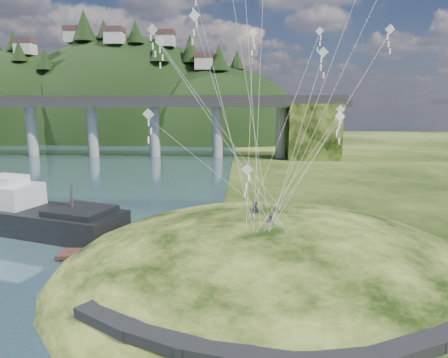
{
  "coord_description": "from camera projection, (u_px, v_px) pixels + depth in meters",
  "views": [
    {
      "loc": [
        5.74,
        -27.33,
        13.48
      ],
      "look_at": [
        4.0,
        6.0,
        7.0
      ],
      "focal_mm": 32.0,
      "sensor_mm": 36.0,
      "label": 1
    }
  ],
  "objects": [
    {
      "name": "work_barge",
      "position": [
        27.0,
        213.0,
        42.34
      ],
      "size": [
        22.11,
        12.09,
        7.47
      ],
      "color": "black",
      "rests_on": "ground"
    },
    {
      "name": "footpath",
      "position": [
        278.0,
        341.0,
        19.32
      ],
      "size": [
        22.29,
        5.84,
        0.83
      ],
      "color": "black",
      "rests_on": "ground"
    },
    {
      "name": "far_ridge",
      "position": [
        116.0,
        157.0,
        153.06
      ],
      "size": [
        153.0,
        70.0,
        94.5
      ],
      "color": "black",
      "rests_on": "ground"
    },
    {
      "name": "kite_flyers",
      "position": [
        258.0,
        205.0,
        30.16
      ],
      "size": [
        1.9,
        3.86,
        1.8
      ],
      "color": "#262932",
      "rests_on": "ground"
    },
    {
      "name": "bridge",
      "position": [
        114.0,
        117.0,
        97.84
      ],
      "size": [
        160.0,
        11.0,
        15.0
      ],
      "color": "#2D2B2B",
      "rests_on": "ground"
    },
    {
      "name": "kite_swarm",
      "position": [
        266.0,
        19.0,
        28.38
      ],
      "size": [
        19.68,
        16.25,
        20.47
      ],
      "color": "white",
      "rests_on": "ground"
    },
    {
      "name": "ground",
      "position": [
        166.0,
        286.0,
        29.65
      ],
      "size": [
        320.0,
        320.0,
        0.0
      ],
      "primitive_type": "plane",
      "color": "black",
      "rests_on": "ground"
    },
    {
      "name": "grass_hill",
      "position": [
        272.0,
        295.0,
        31.49
      ],
      "size": [
        36.0,
        32.0,
        13.0
      ],
      "color": "black",
      "rests_on": "ground"
    },
    {
      "name": "wooden_dock",
      "position": [
        134.0,
        253.0,
        34.97
      ],
      "size": [
        13.12,
        3.0,
        0.93
      ],
      "color": "#3A1D17",
      "rests_on": "ground"
    }
  ]
}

